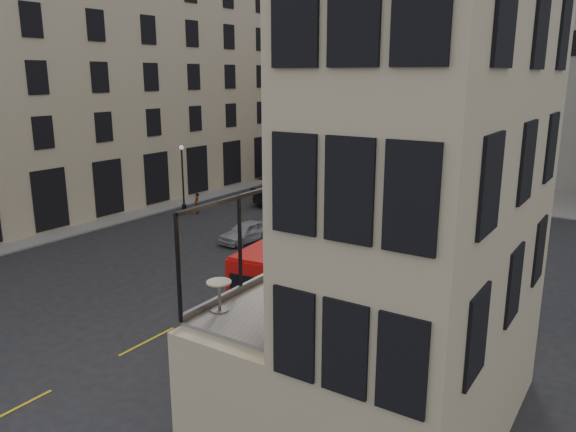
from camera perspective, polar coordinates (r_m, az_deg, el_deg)
The scene contains 31 objects.
ground at distance 23.32m, azimuth -10.65°, elevation -13.63°, with size 140.00×140.00×0.00m, color black.
host_building_main at distance 15.64m, azimuth 15.32°, elevation 2.63°, with size 7.26×11.40×15.10m.
host_frontage at distance 18.78m, azimuth 3.90°, elevation -12.89°, with size 3.00×11.00×4.50m, color tan.
cafe_floor at distance 17.85m, azimuth 4.02°, elevation -6.30°, with size 3.00×10.00×0.10m, color slate.
building_left at distance 54.12m, azimuth -17.44°, elevation 14.18°, with size 14.60×50.60×22.00m.
gateway at distance 65.63m, azimuth 16.31°, elevation 12.39°, with size 35.00×10.60×18.00m.
pavement_far at distance 57.53m, azimuth 11.73°, elevation 3.12°, with size 40.00×12.00×0.12m, color slate.
pavement_left at distance 46.53m, azimuth -20.08°, elevation -0.03°, with size 8.00×48.00×0.12m, color slate.
traffic_light_near at distance 31.98m, azimuth 2.82°, elevation -1.00°, with size 0.16×0.20×3.80m.
traffic_light_far at distance 52.57m, azimuth -1.46°, elevation 5.01°, with size 0.16×0.20×3.80m.
street_lamp_a at distance 46.20m, azimuth -10.62°, elevation 3.46°, with size 0.36×0.36×5.33m.
street_lamp_b at distance 53.48m, azimuth 10.25°, elevation 4.91°, with size 0.36×0.36×5.33m.
bus_near at distance 25.38m, azimuth 2.48°, elevation -5.22°, with size 3.61×10.75×4.21m.
bus_far at distance 57.35m, azimuth 3.66°, elevation 5.84°, with size 3.10×11.32×4.47m.
car_a at distance 37.27m, azimuth -4.30°, elevation -1.59°, with size 1.62×4.04×1.37m, color #93969B.
car_b at distance 43.84m, azimuth 8.00°, elevation 0.65°, with size 1.36×3.89×1.28m, color #970D09.
car_c at distance 48.02m, azimuth -0.39°, elevation 2.17°, with size 2.25×5.53×1.61m, color black.
bicycle at distance 39.42m, azimuth 7.69°, elevation -1.13°, with size 0.62×1.77×0.93m, color gray.
cyclist at distance 39.34m, azimuth 2.53°, elevation -0.47°, with size 0.62×0.41×1.70m, color #B2D816.
pedestrian_a at distance 59.30m, azimuth -0.30°, elevation 4.52°, with size 0.83×0.64×1.70m, color gray.
pedestrian_b at distance 58.56m, azimuth 6.41°, elevation 4.45°, with size 1.28×0.73×1.98m, color gray.
pedestrian_c at distance 51.62m, azimuth 11.58°, elevation 2.89°, with size 1.11×0.46×1.89m, color gray.
pedestrian_d at distance 46.30m, azimuth 24.15°, elevation 0.66°, with size 0.94×0.61×1.92m, color gray.
pedestrian_e at distance 45.19m, azimuth -9.25°, elevation 1.26°, with size 0.61×0.40×1.67m, color gray.
cafe_table_near at distance 15.25m, azimuth -7.00°, elevation -7.60°, with size 0.67×0.67×0.84m.
cafe_table_mid at distance 17.97m, azimuth 2.82°, elevation -4.06°, with size 0.68×0.68×0.85m.
cafe_table_far at distance 20.24m, azimuth 4.79°, elevation -2.36°, with size 0.53×0.53×0.66m.
cafe_chair_a at distance 14.99m, azimuth 0.52°, elevation -8.94°, with size 0.53×0.53×0.98m.
cafe_chair_b at distance 16.98m, azimuth 6.11°, elevation -6.41°, with size 0.46×0.46×0.78m.
cafe_chair_c at distance 16.86m, azimuth 6.44°, elevation -6.59°, with size 0.44×0.44×0.75m.
cafe_chair_d at distance 19.35m, azimuth 10.60°, elevation -3.96°, with size 0.42×0.42×0.78m.
Camera 1 is at (14.63, -14.62, 10.78)m, focal length 35.00 mm.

